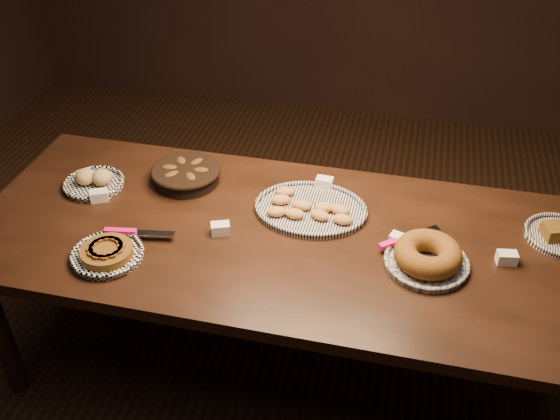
% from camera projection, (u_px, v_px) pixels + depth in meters
% --- Properties ---
extents(ground, '(5.00, 5.00, 0.00)m').
position_uv_depth(ground, '(282.00, 363.00, 2.81)').
color(ground, black).
rests_on(ground, ground).
extents(buffet_table, '(2.40, 1.00, 0.75)m').
position_uv_depth(buffet_table, '(283.00, 248.00, 2.41)').
color(buffet_table, black).
rests_on(buffet_table, ground).
extents(apple_tart_plate, '(0.33, 0.30, 0.05)m').
position_uv_depth(apple_tart_plate, '(108.00, 253.00, 2.24)').
color(apple_tart_plate, white).
rests_on(apple_tart_plate, buffet_table).
extents(madeleine_platter, '(0.45, 0.36, 0.05)m').
position_uv_depth(madeleine_platter, '(310.00, 208.00, 2.46)').
color(madeleine_platter, black).
rests_on(madeleine_platter, buffet_table).
extents(bundt_cake_plate, '(0.33, 0.36, 0.10)m').
position_uv_depth(bundt_cake_plate, '(427.00, 257.00, 2.19)').
color(bundt_cake_plate, black).
rests_on(bundt_cake_plate, buffet_table).
extents(croissant_basket, '(0.34, 0.34, 0.07)m').
position_uv_depth(croissant_basket, '(186.00, 173.00, 2.62)').
color(croissant_basket, black).
rests_on(croissant_basket, buffet_table).
extents(bread_roll_plate, '(0.25, 0.25, 0.08)m').
position_uv_depth(bread_roll_plate, '(94.00, 181.00, 2.60)').
color(bread_roll_plate, white).
rests_on(bread_roll_plate, buffet_table).
extents(tent_cards, '(1.67, 0.45, 0.04)m').
position_uv_depth(tent_cards, '(305.00, 219.00, 2.40)').
color(tent_cards, white).
rests_on(tent_cards, buffet_table).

